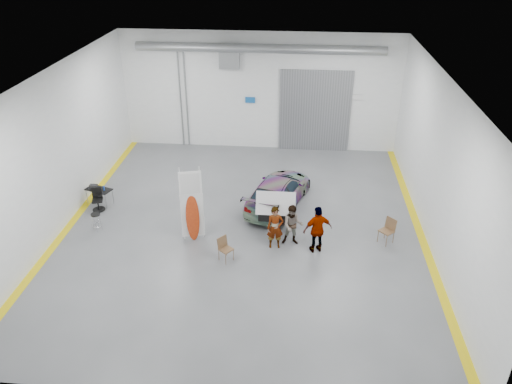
# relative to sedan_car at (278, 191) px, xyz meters

# --- Properties ---
(ground) EXTENTS (16.00, 16.00, 0.00)m
(ground) POSITION_rel_sedan_car_xyz_m (-1.27, -1.95, -0.64)
(ground) COLOR #585B5F
(ground) RESTS_ON ground
(room_shell) EXTENTS (14.02, 16.18, 6.01)m
(room_shell) POSITION_rel_sedan_car_xyz_m (-1.03, 0.27, 3.44)
(room_shell) COLOR silver
(room_shell) RESTS_ON ground
(sedan_car) EXTENTS (3.04, 4.76, 1.28)m
(sedan_car) POSITION_rel_sedan_car_xyz_m (0.00, 0.00, 0.00)
(sedan_car) COLOR silver
(sedan_car) RESTS_ON ground
(person_a) EXTENTS (0.65, 0.47, 1.66)m
(person_a) POSITION_rel_sedan_car_xyz_m (0.04, -3.13, 0.19)
(person_a) COLOR #966952
(person_a) RESTS_ON ground
(person_b) EXTENTS (0.80, 0.63, 1.60)m
(person_b) POSITION_rel_sedan_car_xyz_m (0.67, -2.87, 0.16)
(person_b) COLOR slate
(person_b) RESTS_ON ground
(person_c) EXTENTS (1.15, 0.77, 1.84)m
(person_c) POSITION_rel_sedan_car_xyz_m (1.57, -3.26, 0.28)
(person_c) COLOR #9D4934
(person_c) RESTS_ON ground
(surfboard_display) EXTENTS (0.83, 0.38, 2.99)m
(surfboard_display) POSITION_rel_sedan_car_xyz_m (-3.10, -2.88, 0.57)
(surfboard_display) COLOR white
(surfboard_display) RESTS_ON ground
(folding_chair_near) EXTENTS (0.59, 0.68, 0.90)m
(folding_chair_near) POSITION_rel_sedan_car_xyz_m (-1.62, -4.11, -0.36)
(folding_chair_near) COLOR brown
(folding_chair_near) RESTS_ON ground
(folding_chair_far) EXTENTS (0.64, 0.73, 0.98)m
(folding_chair_far) POSITION_rel_sedan_car_xyz_m (4.14, -2.48, -0.34)
(folding_chair_far) COLOR brown
(folding_chair_far) RESTS_ON ground
(shop_stool) EXTENTS (0.38, 0.38, 0.74)m
(shop_stool) POSITION_rel_sedan_car_xyz_m (-6.88, -2.63, -0.28)
(shop_stool) COLOR black
(shop_stool) RESTS_ON ground
(work_table) EXTENTS (1.21, 0.88, 0.89)m
(work_table) POSITION_rel_sedan_car_xyz_m (-7.58, -0.58, 0.05)
(work_table) COLOR gray
(work_table) RESTS_ON ground
(office_chair) EXTENTS (0.52, 0.54, 0.96)m
(office_chair) POSITION_rel_sedan_car_xyz_m (-7.40, -1.09, -0.22)
(office_chair) COLOR black
(office_chair) RESTS_ON ground
(trunk_lid) EXTENTS (1.50, 0.91, 0.04)m
(trunk_lid) POSITION_rel_sedan_car_xyz_m (0.00, -1.96, 0.66)
(trunk_lid) COLOR silver
(trunk_lid) RESTS_ON sedan_car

